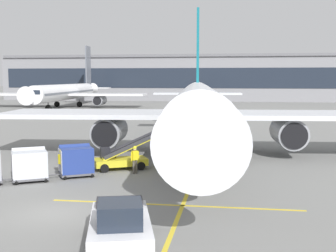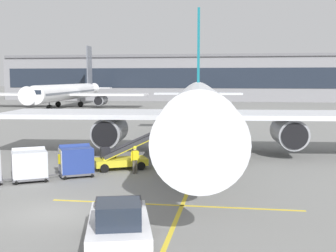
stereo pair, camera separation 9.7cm
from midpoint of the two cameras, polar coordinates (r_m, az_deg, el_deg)
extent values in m
plane|color=slate|center=(20.51, -14.69, -10.85)|extent=(600.00, 600.00, 0.00)
cylinder|color=silver|center=(33.71, 4.07, 2.34)|extent=(6.21, 30.89, 3.65)
cube|color=#146B7A|center=(33.71, 4.07, 2.34)|extent=(6.15, 29.67, 0.44)
cone|color=silver|center=(16.62, 4.29, -1.65)|extent=(3.76, 3.93, 3.47)
cone|color=silver|center=(51.94, 4.00, 4.00)|extent=(3.58, 6.08, 3.10)
cube|color=silver|center=(35.41, -9.04, 1.57)|extent=(15.04, 7.34, 0.36)
cylinder|color=#93969E|center=(34.71, -7.47, -0.67)|extent=(2.59, 4.17, 2.26)
cylinder|color=black|center=(32.72, -8.17, -1.10)|extent=(1.93, 0.28, 1.92)
cube|color=silver|center=(35.47, 17.13, 1.38)|extent=(15.04, 7.34, 0.36)
cylinder|color=#93969E|center=(34.77, 15.54, -0.84)|extent=(2.59, 4.17, 2.26)
cylinder|color=black|center=(32.78, 16.26, -1.27)|extent=(1.93, 0.28, 1.92)
cube|color=#146B7A|center=(50.54, 4.04, 9.67)|extent=(0.59, 3.69, 9.21)
cube|color=silver|center=(50.18, 4.00, 4.23)|extent=(10.08, 3.28, 0.20)
cube|color=#1E2633|center=(19.10, 4.24, 1.02)|extent=(2.69, 1.85, 0.80)
cylinder|color=#47474C|center=(24.87, 4.10, -4.62)|extent=(0.22, 0.22, 1.15)
sphere|color=black|center=(24.99, 4.09, -5.91)|extent=(1.41, 1.41, 1.41)
cylinder|color=#47474C|center=(35.58, -0.39, -1.33)|extent=(0.22, 0.22, 1.15)
sphere|color=black|center=(35.66, -0.39, -2.24)|extent=(1.41, 1.41, 1.41)
cylinder|color=#47474C|center=(35.60, 8.44, -1.39)|extent=(0.22, 0.22, 1.15)
sphere|color=black|center=(35.68, 8.43, -2.30)|extent=(1.41, 1.41, 1.41)
cube|color=gold|center=(29.03, -6.10, -4.63)|extent=(3.76, 2.94, 0.44)
cube|color=black|center=(29.11, -8.06, -3.49)|extent=(0.79, 0.77, 0.70)
cylinder|color=#333338|center=(29.22, -6.75, -3.33)|extent=(0.08, 0.08, 0.80)
cube|color=gold|center=(29.10, -3.77, -2.21)|extent=(4.78, 2.97, 2.09)
cube|color=black|center=(29.08, -3.77, -2.03)|extent=(4.59, 2.78, 1.94)
cube|color=#333338|center=(28.66, -3.56, -2.10)|extent=(4.35, 2.19, 2.12)
cube|color=#333338|center=(29.50, -3.98, -1.86)|extent=(4.35, 2.19, 2.12)
cylinder|color=black|center=(28.63, -3.46, -5.21)|extent=(0.59, 0.43, 0.56)
cylinder|color=black|center=(30.03, -4.15, -4.68)|extent=(0.59, 0.43, 0.56)
cylinder|color=black|center=(28.15, -8.18, -5.46)|extent=(0.59, 0.43, 0.56)
cylinder|color=black|center=(29.58, -8.65, -4.90)|extent=(0.59, 0.43, 0.56)
cube|color=#515156|center=(27.44, -11.71, -5.98)|extent=(2.53, 2.39, 0.12)
cylinder|color=#4C4C51|center=(27.25, -14.53, -6.16)|extent=(0.64, 0.41, 0.07)
cube|color=navy|center=(27.28, -11.75, -4.32)|extent=(2.40, 2.25, 1.50)
cube|color=navy|center=(27.59, -11.92, -3.10)|extent=(2.02, 1.64, 0.74)
cube|color=silver|center=(27.14, -13.76, -4.42)|extent=(0.75, 1.26, 1.38)
sphere|color=black|center=(27.99, -13.57, -5.91)|extent=(0.30, 0.30, 0.30)
sphere|color=black|center=(26.67, -13.16, -6.50)|extent=(0.30, 0.30, 0.30)
sphere|color=black|center=(28.24, -10.34, -5.73)|extent=(0.30, 0.30, 0.30)
sphere|color=black|center=(26.94, -9.77, -6.30)|extent=(0.30, 0.30, 0.30)
cube|color=#515156|center=(26.86, -17.40, -6.40)|extent=(2.53, 2.39, 0.12)
cylinder|color=#4C4C51|center=(26.81, -20.29, -6.55)|extent=(0.64, 0.41, 0.07)
cube|color=silver|center=(26.70, -17.46, -4.70)|extent=(2.40, 2.25, 1.50)
cube|color=silver|center=(27.02, -17.56, -3.45)|extent=(2.02, 1.64, 0.74)
cube|color=silver|center=(26.66, -19.53, -4.80)|extent=(0.75, 1.26, 1.38)
sphere|color=black|center=(27.50, -19.17, -6.30)|extent=(0.30, 0.30, 0.30)
sphere|color=black|center=(26.17, -19.04, -6.92)|extent=(0.30, 0.30, 0.30)
sphere|color=black|center=(27.60, -15.84, -6.14)|extent=(0.30, 0.30, 0.30)
sphere|color=black|center=(26.28, -15.53, -6.76)|extent=(0.30, 0.30, 0.30)
cube|color=silver|center=(16.00, -6.24, -13.03)|extent=(3.18, 4.80, 0.70)
cube|color=#1E2633|center=(15.03, -6.26, -11.30)|extent=(1.82, 1.87, 0.80)
cube|color=#28282D|center=(17.43, -6.29, -9.79)|extent=(1.98, 1.40, 0.24)
cylinder|color=black|center=(17.41, -3.14, -12.43)|extent=(0.47, 0.81, 0.76)
cylinder|color=black|center=(17.41, -9.37, -12.51)|extent=(0.47, 0.81, 0.76)
cylinder|color=black|center=(14.86, -2.49, -15.78)|extent=(0.47, 0.81, 0.76)
cylinder|color=black|center=(14.86, -9.90, -15.88)|extent=(0.47, 0.81, 0.76)
cylinder|color=#333847|center=(27.15, -13.65, -5.69)|extent=(0.15, 0.15, 0.86)
cylinder|color=#333847|center=(27.01, -13.41, -5.74)|extent=(0.15, 0.15, 0.86)
cube|color=yellow|center=(26.94, -13.57, -4.22)|extent=(0.45, 0.40, 0.58)
cube|color=white|center=(27.01, -13.36, -4.18)|extent=(0.30, 0.18, 0.08)
sphere|color=beige|center=(26.87, -13.59, -3.36)|extent=(0.21, 0.21, 0.21)
sphere|color=yellow|center=(26.86, -13.60, -3.21)|extent=(0.23, 0.23, 0.23)
cylinder|color=yellow|center=(27.13, -13.88, -4.25)|extent=(0.09, 0.09, 0.56)
cylinder|color=yellow|center=(26.76, -13.25, -4.38)|extent=(0.09, 0.09, 0.56)
cylinder|color=#514C42|center=(27.63, -4.38, -5.32)|extent=(0.15, 0.15, 0.86)
cylinder|color=#514C42|center=(27.71, -4.05, -5.28)|extent=(0.15, 0.15, 0.86)
cube|color=yellow|center=(27.54, -4.23, -3.83)|extent=(0.44, 0.43, 0.58)
cube|color=white|center=(27.65, -4.35, -3.79)|extent=(0.27, 0.23, 0.08)
sphere|color=beige|center=(27.47, -4.23, -2.99)|extent=(0.21, 0.21, 0.21)
sphere|color=yellow|center=(27.46, -4.23, -2.84)|extent=(0.23, 0.23, 0.23)
cylinder|color=yellow|center=(27.44, -4.67, -3.97)|extent=(0.09, 0.09, 0.56)
cylinder|color=yellow|center=(27.66, -3.79, -3.88)|extent=(0.09, 0.09, 0.56)
cube|color=black|center=(33.34, -8.10, -4.08)|extent=(0.56, 0.56, 0.05)
cone|color=orange|center=(33.28, -8.11, -3.54)|extent=(0.44, 0.44, 0.59)
cylinder|color=white|center=(33.28, -8.11, -3.49)|extent=(0.24, 0.24, 0.07)
cube|color=yellow|center=(34.13, 4.64, -3.83)|extent=(0.20, 110.00, 0.01)
cube|color=yellow|center=(20.95, 0.95, -10.26)|extent=(12.00, 0.20, 0.01)
cube|color=gray|center=(121.99, 6.66, 6.08)|extent=(117.68, 16.62, 11.51)
cube|color=#1E2633|center=(113.63, 6.51, 6.22)|extent=(114.15, 0.10, 5.18)
cube|color=slate|center=(120.47, 6.67, 8.98)|extent=(116.50, 14.13, 0.70)
cylinder|color=white|center=(92.17, -13.04, 4.32)|extent=(5.18, 33.19, 3.22)
cube|color=slate|center=(92.17, -13.04, 4.32)|extent=(5.13, 31.88, 0.39)
cone|color=white|center=(75.16, -17.37, 3.81)|extent=(3.24, 3.39, 3.05)
cone|color=white|center=(110.46, -9.94, 4.80)|extent=(3.03, 5.30, 2.73)
cube|color=white|center=(95.94, -17.71, 3.97)|extent=(16.07, 7.53, 0.36)
cylinder|color=#93969E|center=(94.85, -17.07, 3.26)|extent=(2.25, 4.41, 1.99)
cylinder|color=black|center=(92.82, -17.58, 3.18)|extent=(1.70, 0.22, 1.69)
cube|color=white|center=(90.69, -7.75, 4.09)|extent=(16.07, 7.53, 0.36)
cylinder|color=#93969E|center=(90.42, -8.70, 3.33)|extent=(2.25, 4.41, 1.99)
cylinder|color=black|center=(88.29, -9.04, 3.25)|extent=(1.70, 0.22, 1.69)
cube|color=slate|center=(109.22, -10.17, 7.60)|extent=(0.52, 3.98, 9.92)
cube|color=white|center=(108.96, -10.15, 4.91)|extent=(10.82, 3.28, 0.20)
cube|color=#1E2633|center=(77.23, -16.74, 4.25)|extent=(2.33, 1.58, 0.71)
cylinder|color=#47474C|center=(82.91, -15.15, 2.63)|extent=(0.22, 0.22, 0.97)
sphere|color=black|center=(82.94, -15.14, 2.30)|extent=(1.18, 1.18, 1.18)
cylinder|color=#47474C|center=(94.59, -14.09, 3.07)|extent=(0.22, 0.22, 0.97)
sphere|color=black|center=(94.62, -14.08, 2.78)|extent=(1.18, 1.18, 1.18)
cylinder|color=#47474C|center=(93.11, -11.28, 3.09)|extent=(0.22, 0.22, 0.97)
sphere|color=black|center=(93.14, -11.27, 2.80)|extent=(1.18, 1.18, 1.18)
camera|label=1|loc=(0.05, -89.90, 0.01)|focal=46.85mm
camera|label=2|loc=(0.05, 90.10, -0.01)|focal=46.85mm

